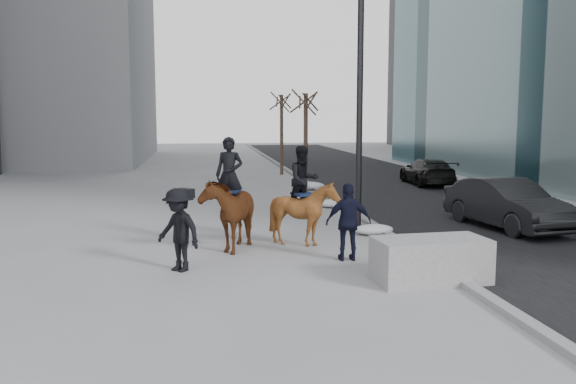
{
  "coord_description": "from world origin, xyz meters",
  "views": [
    {
      "loc": [
        -1.95,
        -12.63,
        3.26
      ],
      "look_at": [
        0.0,
        1.2,
        1.5
      ],
      "focal_mm": 38.0,
      "sensor_mm": 36.0,
      "label": 1
    }
  ],
  "objects": [
    {
      "name": "road",
      "position": [
        7.0,
        10.0,
        0.01
      ],
      "size": [
        8.0,
        90.0,
        0.01
      ],
      "primitive_type": "cube",
      "color": "black",
      "rests_on": "ground"
    },
    {
      "name": "tree_far",
      "position": [
        2.4,
        20.75,
        2.44
      ],
      "size": [
        1.2,
        1.2,
        4.88
      ],
      "primitive_type": null,
      "color": "#372720",
      "rests_on": "ground"
    },
    {
      "name": "curb",
      "position": [
        3.0,
        10.0,
        0.06
      ],
      "size": [
        0.25,
        90.0,
        0.12
      ],
      "primitive_type": "cube",
      "color": "gray",
      "rests_on": "ground"
    },
    {
      "name": "feeder",
      "position": [
        1.28,
        0.54,
        0.88
      ],
      "size": [
        1.05,
        0.88,
        1.75
      ],
      "color": "black",
      "rests_on": "ground"
    },
    {
      "name": "planter",
      "position": [
        2.46,
        -1.44,
        0.44
      ],
      "size": [
        2.26,
        1.25,
        0.87
      ],
      "primitive_type": "cube",
      "rotation": [
        0.0,
        0.0,
        0.07
      ],
      "color": "#99999C",
      "rests_on": "ground"
    },
    {
      "name": "mounted_right",
      "position": [
        0.56,
        2.28,
        1.0
      ],
      "size": [
        1.71,
        1.82,
        2.5
      ],
      "color": "#502610",
      "rests_on": "ground"
    },
    {
      "name": "car_far",
      "position": [
        8.59,
        14.87,
        0.62
      ],
      "size": [
        1.98,
        4.39,
        1.25
      ],
      "primitive_type": "imported",
      "rotation": [
        0.0,
        0.0,
        3.09
      ],
      "color": "black",
      "rests_on": "ground"
    },
    {
      "name": "snow_piles",
      "position": [
        2.7,
        6.3,
        0.16
      ],
      "size": [
        1.38,
        15.36,
        0.35
      ],
      "color": "silver",
      "rests_on": "ground"
    },
    {
      "name": "tree_near",
      "position": [
        2.4,
        12.85,
        2.33
      ],
      "size": [
        1.2,
        1.2,
        4.65
      ],
      "primitive_type": null,
      "color": "#352A1F",
      "rests_on": "ground"
    },
    {
      "name": "car_near",
      "position": [
        6.74,
        3.73,
        0.72
      ],
      "size": [
        2.2,
        4.56,
        1.44
      ],
      "primitive_type": "imported",
      "rotation": [
        0.0,
        0.0,
        0.16
      ],
      "color": "black",
      "rests_on": "ground"
    },
    {
      "name": "mounted_left",
      "position": [
        -1.3,
        2.19,
        1.02
      ],
      "size": [
        1.61,
        2.32,
        2.74
      ],
      "color": "#4F2E0F",
      "rests_on": "ground"
    },
    {
      "name": "camera_crew",
      "position": [
        -2.47,
        0.11,
        0.89
      ],
      "size": [
        1.27,
        1.26,
        1.75
      ],
      "color": "black",
      "rests_on": "ground"
    },
    {
      "name": "lamppost",
      "position": [
        2.6,
        4.83,
        4.99
      ],
      "size": [
        0.25,
        1.32,
        9.09
      ],
      "color": "black",
      "rests_on": "ground"
    },
    {
      "name": "ground",
      "position": [
        0.0,
        0.0,
        0.0
      ],
      "size": [
        120.0,
        120.0,
        0.0
      ],
      "primitive_type": "plane",
      "color": "gray",
      "rests_on": "ground"
    }
  ]
}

